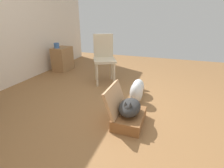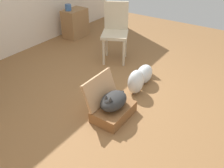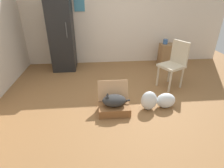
% 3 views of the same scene
% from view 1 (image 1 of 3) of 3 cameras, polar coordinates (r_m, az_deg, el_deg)
% --- Properties ---
extents(ground_plane, '(7.68, 7.68, 0.00)m').
position_cam_1_polar(ground_plane, '(2.61, -1.08, -8.94)').
color(ground_plane, olive).
rests_on(ground_plane, ground).
extents(suitcase_base, '(0.53, 0.36, 0.15)m').
position_cam_1_polar(suitcase_base, '(2.31, 5.75, -11.34)').
color(suitcase_base, brown).
rests_on(suitcase_base, ground).
extents(suitcase_lid, '(0.53, 0.16, 0.35)m').
position_cam_1_polar(suitcase_lid, '(2.23, 1.04, -5.06)').
color(suitcase_lid, tan).
rests_on(suitcase_lid, suitcase_base).
extents(cat, '(0.48, 0.27, 0.23)m').
position_cam_1_polar(cat, '(2.21, 5.87, -7.69)').
color(cat, '#2D2D2D').
rests_on(cat, suitcase_base).
extents(plastic_bag_white, '(0.28, 0.21, 0.36)m').
position_cam_1_polar(plastic_bag_white, '(2.80, 8.05, -2.82)').
color(plastic_bag_white, silver).
rests_on(plastic_bag_white, ground).
extents(plastic_bag_clear, '(0.34, 0.21, 0.28)m').
position_cam_1_polar(plastic_bag_clear, '(3.10, 8.64, -1.04)').
color(plastic_bag_clear, silver).
rests_on(plastic_bag_clear, ground).
extents(side_table, '(0.52, 0.34, 0.59)m').
position_cam_1_polar(side_table, '(4.64, -16.08, 8.00)').
color(side_table, olive).
rests_on(side_table, ground).
extents(vase_tall, '(0.13, 0.13, 0.13)m').
position_cam_1_polar(vase_tall, '(4.49, -17.91, 12.07)').
color(vase_tall, '#38609E').
rests_on(vase_tall, side_table).
extents(chair, '(0.60, 0.59, 0.99)m').
position_cam_1_polar(chair, '(3.60, -2.64, 9.01)').
color(chair, beige).
rests_on(chair, ground).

